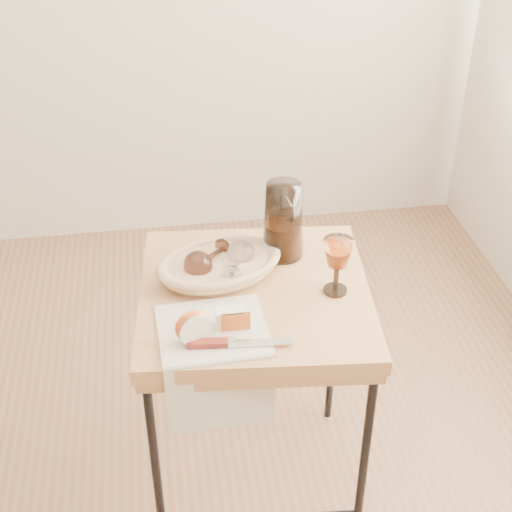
{
  "coord_description": "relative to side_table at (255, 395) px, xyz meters",
  "views": [
    {
      "loc": [
        0.29,
        -1.39,
        1.95
      ],
      "look_at": [
        0.53,
        0.15,
        0.9
      ],
      "focal_mm": 51.63,
      "sensor_mm": 36.0,
      "label": 1
    }
  ],
  "objects": [
    {
      "name": "apple_half",
      "position": [
        -0.18,
        -0.19,
        0.44
      ],
      "size": [
        0.1,
        0.07,
        0.08
      ],
      "primitive_type": "ellipsoid",
      "rotation": [
        0.0,
        0.0,
        0.33
      ],
      "color": "#C70014",
      "rests_on": "tea_towel"
    },
    {
      "name": "wine_goblet",
      "position": [
        0.21,
        -0.04,
        0.47
      ],
      "size": [
        0.1,
        0.1,
        0.16
      ],
      "primitive_type": null,
      "rotation": [
        0.0,
        0.0,
        0.27
      ],
      "color": "white",
      "rests_on": "side_table"
    },
    {
      "name": "bread_basket",
      "position": [
        -0.08,
        0.08,
        0.42
      ],
      "size": [
        0.35,
        0.29,
        0.05
      ],
      "primitive_type": null,
      "rotation": [
        0.0,
        0.0,
        0.27
      ],
      "color": "tan",
      "rests_on": "side_table"
    },
    {
      "name": "table_knife",
      "position": [
        -0.08,
        -0.22,
        0.41
      ],
      "size": [
        0.25,
        0.05,
        0.02
      ],
      "primitive_type": null,
      "rotation": [
        0.0,
        0.0,
        -0.1
      ],
      "color": "silver",
      "rests_on": "tea_towel"
    },
    {
      "name": "goblet_lying_a",
      "position": [
        -0.11,
        0.09,
        0.44
      ],
      "size": [
        0.15,
        0.15,
        0.08
      ],
      "primitive_type": null,
      "rotation": [
        0.0,
        0.0,
        3.89
      ],
      "color": "brown",
      "rests_on": "bread_basket"
    },
    {
      "name": "goblet_lying_b",
      "position": [
        -0.04,
        0.06,
        0.44
      ],
      "size": [
        0.12,
        0.14,
        0.08
      ],
      "primitive_type": null,
      "rotation": [
        0.0,
        0.0,
        1.2
      ],
      "color": "white",
      "rests_on": "bread_basket"
    },
    {
      "name": "apple_wedge",
      "position": [
        -0.08,
        -0.15,
        0.42
      ],
      "size": [
        0.07,
        0.04,
        0.05
      ],
      "primitive_type": "cube",
      "rotation": [
        0.0,
        0.0,
        -0.0
      ],
      "color": "white",
      "rests_on": "tea_towel"
    },
    {
      "name": "tea_towel",
      "position": [
        -0.13,
        -0.15,
        0.39
      ],
      "size": [
        0.28,
        0.25,
        0.01
      ],
      "primitive_type": "cube",
      "rotation": [
        0.0,
        0.0,
        0.04
      ],
      "color": "silver",
      "rests_on": "side_table"
    },
    {
      "name": "pitcher",
      "position": [
        0.1,
        0.16,
        0.5
      ],
      "size": [
        0.2,
        0.26,
        0.26
      ],
      "primitive_type": null,
      "rotation": [
        0.0,
        0.0,
        0.18
      ],
      "color": "black",
      "rests_on": "side_table"
    },
    {
      "name": "side_table",
      "position": [
        0.0,
        0.0,
        0.0
      ],
      "size": [
        0.67,
        0.67,
        0.78
      ],
      "primitive_type": null,
      "rotation": [
        0.0,
        0.0,
        -0.1
      ],
      "color": "brown",
      "rests_on": "floor"
    }
  ]
}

